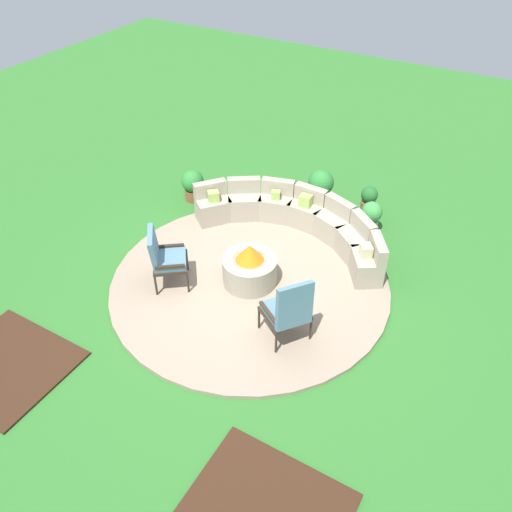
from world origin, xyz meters
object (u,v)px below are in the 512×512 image
fire_pit (250,268)px  potted_plant_3 (371,215)px  potted_plant_1 (321,187)px  potted_plant_2 (193,184)px  lounge_chair_front_left (164,256)px  potted_plant_0 (369,200)px  curved_stone_bench (297,220)px  lounge_chair_front_right (289,310)px

fire_pit → potted_plant_3: bearing=64.2°
potted_plant_1 → potted_plant_2: potted_plant_1 is taller
lounge_chair_front_left → potted_plant_1: size_ratio=1.31×
lounge_chair_front_left → potted_plant_1: lounge_chair_front_left is taller
potted_plant_1 → potted_plant_0: bearing=11.0°
lounge_chair_front_left → potted_plant_2: (-1.15, 2.35, -0.24)m
curved_stone_bench → potted_plant_0: 1.59m
lounge_chair_front_left → potted_plant_0: lounge_chair_front_left is taller
lounge_chair_front_left → potted_plant_3: lounge_chair_front_left is taller
potted_plant_2 → curved_stone_bench: bearing=-2.1°
fire_pit → lounge_chair_front_left: size_ratio=0.86×
curved_stone_bench → lounge_chair_front_right: bearing=-66.3°
curved_stone_bench → potted_plant_0: bearing=56.9°
potted_plant_3 → curved_stone_bench: bearing=-142.4°
lounge_chair_front_left → lounge_chair_front_right: 2.25m
curved_stone_bench → lounge_chair_front_left: (-1.22, -2.26, 0.24)m
fire_pit → lounge_chair_front_left: 1.37m
lounge_chair_front_left → curved_stone_bench: bearing=114.4°
lounge_chair_front_right → potted_plant_1: lounge_chair_front_right is taller
potted_plant_1 → potted_plant_2: (-2.30, -1.06, -0.08)m
fire_pit → potted_plant_1: fire_pit is taller
curved_stone_bench → potted_plant_1: curved_stone_bench is taller
potted_plant_0 → potted_plant_2: size_ratio=0.94×
curved_stone_bench → potted_plant_1: bearing=93.4°
lounge_chair_front_left → potted_plant_0: 4.16m
potted_plant_0 → potted_plant_2: bearing=-158.9°
fire_pit → curved_stone_bench: 1.57m
curved_stone_bench → potted_plant_0: curved_stone_bench is taller
potted_plant_1 → potted_plant_3: bearing=-14.5°
fire_pit → potted_plant_1: (-0.00, 2.71, 0.09)m
lounge_chair_front_right → potted_plant_3: lounge_chair_front_right is taller
lounge_chair_front_left → potted_plant_3: (2.32, 3.11, -0.26)m
lounge_chair_front_right → potted_plant_2: 4.19m
potted_plant_2 → fire_pit: bearing=-35.7°
potted_plant_1 → potted_plant_2: 2.53m
fire_pit → potted_plant_2: 2.83m
curved_stone_bench → potted_plant_0: size_ratio=6.22×
curved_stone_bench → lounge_chair_front_right: lounge_chair_front_right is taller
potted_plant_0 → potted_plant_3: (0.23, -0.48, 0.02)m
potted_plant_3 → potted_plant_0: bearing=115.4°
potted_plant_0 → potted_plant_1: 0.96m
potted_plant_1 → lounge_chair_front_left: bearing=-108.6°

